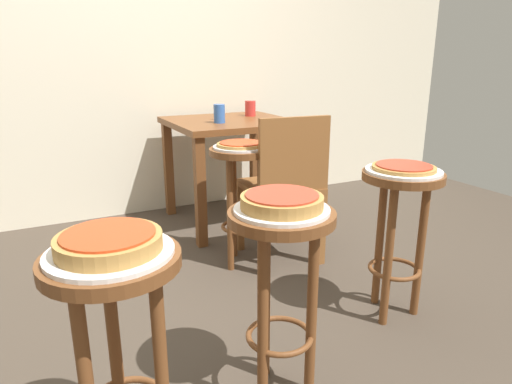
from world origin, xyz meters
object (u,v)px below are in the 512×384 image
Objects in this scene: pizza_foreground at (109,242)px; stool_rear at (241,182)px; pizza_leftside at (404,167)px; wooden_chair at (285,184)px; cup_far_edge at (250,108)px; pizza_middle at (282,201)px; serving_plate_leftside at (404,171)px; stool_middle at (281,266)px; serving_plate_middle at (282,210)px; condiment_shaker at (218,114)px; cup_near_edge at (219,114)px; pizza_rear at (241,144)px; stool_leftside at (399,214)px; serving_plate_foreground at (110,253)px; stool_foreground at (117,322)px; dining_table at (231,137)px; serving_plate_rear at (241,147)px.

pizza_foreground is 1.42m from stool_rear.
pizza_leftside is 0.31× the size of wooden_chair.
pizza_foreground is 2.32m from cup_far_edge.
pizza_middle is 0.75m from serving_plate_leftside.
serving_plate_middle is (0.00, 0.00, 0.19)m from stool_middle.
stool_middle is 0.19m from serving_plate_middle.
wooden_chair is (0.07, -0.80, -0.31)m from condiment_shaker.
stool_rear is at bearing 72.25° from serving_plate_middle.
wooden_chair reaches higher than stool_middle.
pizza_rear is at bearing -100.61° from cup_near_edge.
serving_plate_leftside is (0.00, 0.00, 0.19)m from stool_leftside.
serving_plate_foreground is 1.02× the size of serving_plate_middle.
serving_plate_middle is 1.98m from cup_far_edge.
stool_leftside is at bearing 180.00° from pizza_leftside.
stool_leftside is 0.89m from stool_rear.
stool_foreground is 2.55× the size of pizza_leftside.
serving_plate_leftside is 0.47× the size of stool_rear.
serving_plate_middle is at bearing -108.22° from dining_table.
stool_middle is 2.58× the size of pizza_middle.
stool_foreground is 0.58m from serving_plate_middle.
serving_plate_rear is at bearing 0.00° from pizza_rear.
stool_middle is 0.78m from pizza_leftside.
pizza_leftside is 1.61m from cup_far_edge.
wooden_chair is (-0.16, 0.72, -0.21)m from serving_plate_leftside.
cup_far_edge is at bearing 60.98° from stool_rear.
stool_leftside is (0.72, 0.21, -0.22)m from pizza_middle.
pizza_middle is at bearing -120.74° from wooden_chair.
serving_plate_rear is at bearing -102.32° from condiment_shaker.
serving_plate_foreground is 0.55m from pizza_middle.
cup_far_edge reaches higher than pizza_middle.
condiment_shaker is (1.02, 1.82, 0.09)m from serving_plate_foreground.
serving_plate_leftside is (1.25, 0.31, 0.19)m from stool_foreground.
cup_near_edge is at bearing 74.74° from serving_plate_middle.
pizza_foreground reaches higher than stool_rear.
stool_middle is at bearing -105.53° from condiment_shaker.
serving_plate_rear is 0.72m from dining_table.
pizza_middle reaches higher than pizza_leftside.
serving_plate_leftside is at bearing -91.96° from cup_far_edge.
pizza_foreground is at bearing -166.04° from stool_leftside.
pizza_rear is at bearing 160.21° from wooden_chair.
serving_plate_middle is at bearing -105.53° from condiment_shaker.
pizza_rear is at bearing 116.15° from stool_leftside.
serving_plate_leftside is 0.89m from serving_plate_rear.
stool_leftside is at bearing -153.43° from serving_plate_leftside.
stool_foreground is at bearing -121.44° from dining_table.
cup_far_edge is (0.77, 1.82, 0.30)m from stool_middle.
cup_near_edge is 0.73m from wooden_chair.
cup_near_edge reaches higher than serving_plate_middle.
condiment_shaker is (1.02, 1.82, 0.29)m from stool_foreground.
pizza_leftside is 3.48× the size of condiment_shaker.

